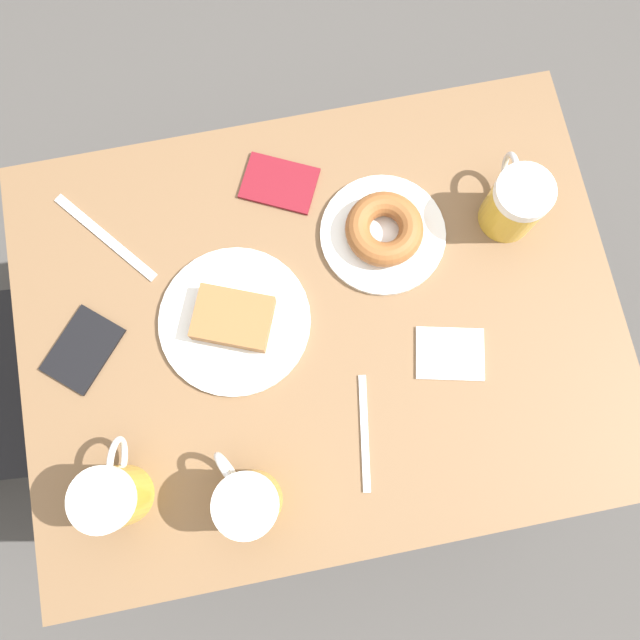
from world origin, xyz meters
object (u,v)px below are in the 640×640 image
Objects in this scene: beer_mug_center at (515,203)px; beer_mug_right at (248,501)px; napkin_folded at (450,354)px; knife at (105,237)px; passport_far_edge at (279,183)px; fork at (364,433)px; plate_with_cake at (234,320)px; beer_mug_left at (113,495)px; plate_with_donut at (384,231)px; passport_near_edge at (83,350)px.

beer_mug_center is 1.05× the size of beer_mug_right.
beer_mug_right is at bearing 114.54° from napkin_folded.
knife is at bearing 20.15° from beer_mug_right.
beer_mug_right is at bearing -159.85° from knife.
knife is 1.23× the size of passport_far_edge.
knife is at bearing 41.99° from fork.
beer_mug_right is (-0.38, 0.51, 0.00)m from beer_mug_center.
plate_with_cake is 0.27m from knife.
fork is (-0.22, -0.17, -0.01)m from plate_with_cake.
fork is 1.22× the size of passport_far_edge.
beer_mug_left is at bearing 144.59° from passport_far_edge.
plate_with_donut is 0.22m from beer_mug_center.
passport_far_edge reaches higher than knife.
passport_far_edge is (0.52, -0.14, -0.06)m from beer_mug_right.
fork is 0.55m from knife.
beer_mug_center is (0.33, -0.71, 0.00)m from beer_mug_left.
fork and knife have the same top height.
beer_mug_center reaches higher than fork.
beer_mug_center and beer_mug_right have the same top height.
plate_with_cake is at bearing 110.17° from plate_with_donut.
plate_with_donut is 1.41× the size of passport_near_edge.
plate_with_donut is at bearing 88.31° from beer_mug_center.
beer_mug_center is 0.90× the size of passport_near_edge.
beer_mug_left is (-0.24, 0.22, 0.05)m from plate_with_cake.
passport_near_edge is at bearing 39.18° from beer_mug_right.
knife is at bearing 82.15° from beer_mug_center.
beer_mug_left is at bearing 177.16° from knife.
plate_with_cake is 1.93× the size of beer_mug_right.
beer_mug_center is at bearing -34.68° from napkin_folded.
plate_with_cake is 1.86× the size of beer_mug_left.
napkin_folded is (-0.12, -0.34, -0.01)m from plate_with_cake.
beer_mug_left is (-0.34, 0.49, 0.04)m from plate_with_donut.
beer_mug_center reaches higher than passport_near_edge.
plate_with_donut is at bearing -79.28° from passport_near_edge.
napkin_folded is at bearing -65.46° from beer_mug_right.
beer_mug_left is at bearing 92.76° from fork.
beer_mug_right is at bearing 142.77° from plate_with_donut.
beer_mug_left is 1.03× the size of beer_mug_right.
fork is (0.07, -0.19, -0.06)m from beer_mug_right.
plate_with_donut reaches higher than napkin_folded.
plate_with_cake is 0.28m from fork.
beer_mug_left reaches higher than napkin_folded.
napkin_folded is at bearing -147.63° from passport_far_edge.
plate_with_donut is 1.68× the size of napkin_folded.
plate_with_donut is 0.23m from napkin_folded.
napkin_folded is at bearing -78.06° from beer_mug_left.
knife is (0.31, 0.53, -0.00)m from napkin_folded.
plate_with_donut is 1.16× the size of fork.
plate_with_cake is 0.50m from beer_mug_center.
plate_with_donut is at bearing -129.06° from passport_far_edge.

